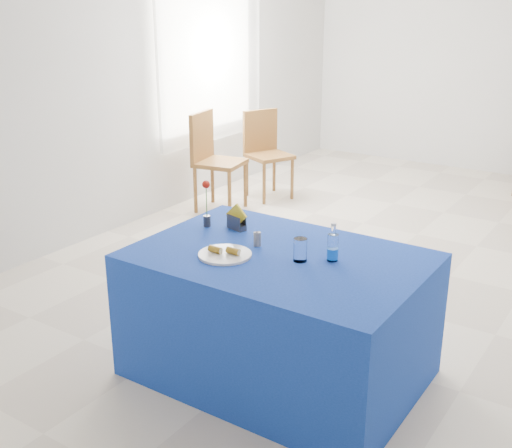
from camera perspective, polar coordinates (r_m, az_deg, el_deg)
The scene contains 15 objects.
floor at distance 5.55m, azimuth 11.37°, elevation -3.24°, with size 7.00×7.00×0.00m, color beige.
room_shell at distance 5.15m, azimuth 12.70°, elevation 15.01°, with size 7.00×7.00×7.00m.
window_pane at distance 7.09m, azimuth -4.36°, elevation 14.92°, with size 0.04×1.50×1.60m, color white.
curtain at distance 7.05m, azimuth -3.90°, elevation 14.90°, with size 0.04×1.75×1.85m, color white.
plate at distance 3.55m, azimuth -2.78°, elevation -2.73°, with size 0.30×0.30×0.01m, color silver.
drinking_glass at distance 3.47m, azimuth 3.96°, elevation -2.30°, with size 0.07×0.07×0.13m, color white.
salt_shaker at distance 3.68m, azimuth 0.20°, elevation -1.35°, with size 0.03×0.03×0.09m, color gray.
pepper_shaker at distance 3.68m, azimuth 0.00°, elevation -1.35°, with size 0.03×0.03×0.09m, color slate.
blue_table at distance 3.74m, azimuth 2.00°, elevation -8.12°, with size 1.60×1.10×0.76m.
water_bottle at distance 3.49m, azimuth 6.83°, elevation -2.15°, with size 0.06×0.06×0.21m.
napkin_holder at distance 3.94m, azimuth -1.74°, elevation 0.22°, with size 0.15×0.08×0.17m.
rose_vase at distance 3.97m, azimuth -4.41°, elevation 1.74°, with size 0.05×0.05×0.30m.
chair_win_a at distance 6.65m, azimuth -3.93°, elevation 6.21°, with size 0.53×0.53×1.01m.
chair_win_b at distance 7.11m, azimuth 0.83°, elevation 6.82°, with size 0.56×0.56×0.95m.
banana_pieces at distance 3.54m, azimuth -2.83°, elevation -2.35°, with size 0.18×0.08×0.04m.
Camera 1 is at (1.87, -4.79, 2.11)m, focal length 45.00 mm.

